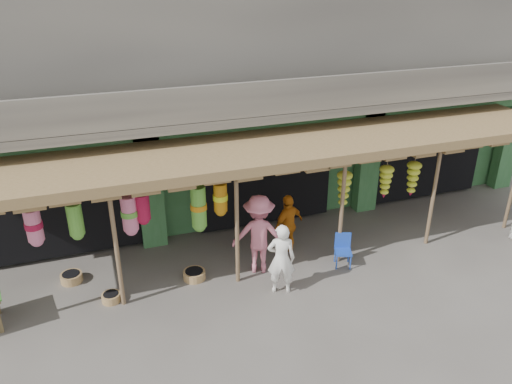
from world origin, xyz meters
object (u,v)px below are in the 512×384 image
object	(u,v)px
blue_chair	(343,248)
person_vendor	(288,225)
person_shopper	(259,234)
person_front	(281,259)

from	to	relation	value
blue_chair	person_vendor	xyz separation A→B (m)	(-1.03, 0.88, 0.34)
blue_chair	person_shopper	world-z (taller)	person_shopper
person_front	person_vendor	bearing A→B (deg)	-99.27
person_vendor	person_shopper	world-z (taller)	person_shopper
person_front	person_shopper	world-z (taller)	person_shopper
person_front	person_vendor	world-z (taller)	person_front
person_shopper	blue_chair	bearing A→B (deg)	-173.15
blue_chair	person_vendor	size ratio (longest dim) A/B	0.50
person_vendor	person_shopper	bearing A→B (deg)	3.63
blue_chair	person_vendor	bearing A→B (deg)	159.78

